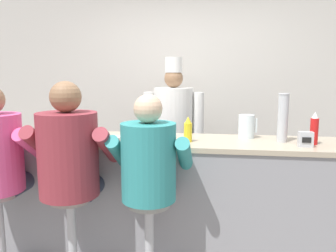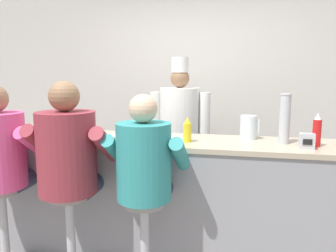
{
  "view_description": "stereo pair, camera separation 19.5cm",
  "coord_description": "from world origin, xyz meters",
  "px_view_note": "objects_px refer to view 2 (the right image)",
  "views": [
    {
      "loc": [
        0.36,
        -2.41,
        1.57
      ],
      "look_at": [
        -0.03,
        0.29,
        1.15
      ],
      "focal_mm": 35.0,
      "sensor_mm": 36.0,
      "label": 1
    },
    {
      "loc": [
        0.55,
        -2.38,
        1.57
      ],
      "look_at": [
        -0.03,
        0.29,
        1.15
      ],
      "focal_mm": 35.0,
      "sensor_mm": 36.0,
      "label": 2
    }
  ],
  "objects_px": {
    "diner_seated_teal": "(145,166)",
    "diner_seated_pink": "(1,154)",
    "cook_in_whites_near": "(180,128)",
    "coffee_mug_white": "(138,137)",
    "breakfast_plate": "(40,135)",
    "cereal_bowl": "(114,139)",
    "cup_stack_steel": "(285,119)",
    "water_pitcher_clear": "(248,127)",
    "napkin_dispenser_chrome": "(307,141)",
    "ketchup_bottle_red": "(317,131)",
    "diner_seated_maroon": "(70,156)",
    "mustard_bottle_yellow": "(187,130)",
    "coffee_mug_tan": "(158,133)"
  },
  "relations": [
    {
      "from": "ketchup_bottle_red",
      "to": "mustard_bottle_yellow",
      "type": "xyz_separation_m",
      "value": [
        -1.0,
        -0.04,
        -0.03
      ]
    },
    {
      "from": "mustard_bottle_yellow",
      "to": "cup_stack_steel",
      "type": "bearing_deg",
      "value": 7.8
    },
    {
      "from": "cook_in_whites_near",
      "to": "diner_seated_pink",
      "type": "bearing_deg",
      "value": -129.03
    },
    {
      "from": "breakfast_plate",
      "to": "water_pitcher_clear",
      "type": "bearing_deg",
      "value": 8.21
    },
    {
      "from": "cereal_bowl",
      "to": "cook_in_whites_near",
      "type": "relative_size",
      "value": 0.08
    },
    {
      "from": "ketchup_bottle_red",
      "to": "cup_stack_steel",
      "type": "xyz_separation_m",
      "value": [
        -0.23,
        0.07,
        0.08
      ]
    },
    {
      "from": "coffee_mug_tan",
      "to": "breakfast_plate",
      "type": "bearing_deg",
      "value": -172.21
    },
    {
      "from": "napkin_dispenser_chrome",
      "to": "diner_seated_pink",
      "type": "xyz_separation_m",
      "value": [
        -2.34,
        -0.35,
        -0.14
      ]
    },
    {
      "from": "cereal_bowl",
      "to": "diner_seated_teal",
      "type": "bearing_deg",
      "value": -40.8
    },
    {
      "from": "napkin_dispenser_chrome",
      "to": "cook_in_whites_near",
      "type": "bearing_deg",
      "value": 136.32
    },
    {
      "from": "ketchup_bottle_red",
      "to": "cook_in_whites_near",
      "type": "xyz_separation_m",
      "value": [
        -1.25,
        1.0,
        -0.18
      ]
    },
    {
      "from": "water_pitcher_clear",
      "to": "coffee_mug_white",
      "type": "distance_m",
      "value": 0.95
    },
    {
      "from": "coffee_mug_white",
      "to": "diner_seated_pink",
      "type": "height_order",
      "value": "diner_seated_pink"
    },
    {
      "from": "breakfast_plate",
      "to": "coffee_mug_white",
      "type": "height_order",
      "value": "coffee_mug_white"
    },
    {
      "from": "water_pitcher_clear",
      "to": "diner_seated_maroon",
      "type": "bearing_deg",
      "value": -153.86
    },
    {
      "from": "coffee_mug_white",
      "to": "diner_seated_pink",
      "type": "xyz_separation_m",
      "value": [
        -1.06,
        -0.27,
        -0.13
      ]
    },
    {
      "from": "mustard_bottle_yellow",
      "to": "coffee_mug_tan",
      "type": "distance_m",
      "value": 0.31
    },
    {
      "from": "ketchup_bottle_red",
      "to": "cook_in_whites_near",
      "type": "relative_size",
      "value": 0.15
    },
    {
      "from": "diner_seated_maroon",
      "to": "cook_in_whites_near",
      "type": "height_order",
      "value": "cook_in_whites_near"
    },
    {
      "from": "cereal_bowl",
      "to": "napkin_dispenser_chrome",
      "type": "distance_m",
      "value": 1.51
    },
    {
      "from": "breakfast_plate",
      "to": "cook_in_whites_near",
      "type": "distance_m",
      "value": 1.53
    },
    {
      "from": "breakfast_plate",
      "to": "diner_seated_maroon",
      "type": "xyz_separation_m",
      "value": [
        0.51,
        -0.39,
        -0.08
      ]
    },
    {
      "from": "diner_seated_teal",
      "to": "coffee_mug_white",
      "type": "bearing_deg",
      "value": 116.76
    },
    {
      "from": "coffee_mug_tan",
      "to": "mustard_bottle_yellow",
      "type": "bearing_deg",
      "value": -23.47
    },
    {
      "from": "diner_seated_teal",
      "to": "diner_seated_pink",
      "type": "bearing_deg",
      "value": 179.85
    },
    {
      "from": "coffee_mug_white",
      "to": "cook_in_whites_near",
      "type": "height_order",
      "value": "cook_in_whites_near"
    },
    {
      "from": "breakfast_plate",
      "to": "cereal_bowl",
      "type": "distance_m",
      "value": 0.74
    },
    {
      "from": "napkin_dispenser_chrome",
      "to": "cook_in_whites_near",
      "type": "height_order",
      "value": "cook_in_whites_near"
    },
    {
      "from": "ketchup_bottle_red",
      "to": "coffee_mug_tan",
      "type": "distance_m",
      "value": 1.28
    },
    {
      "from": "mustard_bottle_yellow",
      "to": "diner_seated_pink",
      "type": "bearing_deg",
      "value": -163.88
    },
    {
      "from": "breakfast_plate",
      "to": "coffee_mug_tan",
      "type": "distance_m",
      "value": 1.08
    },
    {
      "from": "ketchup_bottle_red",
      "to": "diner_seated_maroon",
      "type": "relative_size",
      "value": 0.17
    },
    {
      "from": "coffee_mug_tan",
      "to": "diner_seated_teal",
      "type": "distance_m",
      "value": 0.56
    },
    {
      "from": "coffee_mug_tan",
      "to": "cup_stack_steel",
      "type": "distance_m",
      "value": 1.06
    },
    {
      "from": "ketchup_bottle_red",
      "to": "cook_in_whites_near",
      "type": "height_order",
      "value": "cook_in_whites_near"
    },
    {
      "from": "cook_in_whites_near",
      "to": "coffee_mug_tan",
      "type": "bearing_deg",
      "value": -91.45
    },
    {
      "from": "mustard_bottle_yellow",
      "to": "ketchup_bottle_red",
      "type": "bearing_deg",
      "value": 2.22
    },
    {
      "from": "cook_in_whites_near",
      "to": "coffee_mug_white",
      "type": "bearing_deg",
      "value": -95.94
    },
    {
      "from": "water_pitcher_clear",
      "to": "napkin_dispenser_chrome",
      "type": "relative_size",
      "value": 1.74
    },
    {
      "from": "cereal_bowl",
      "to": "cup_stack_steel",
      "type": "distance_m",
      "value": 1.4
    },
    {
      "from": "cereal_bowl",
      "to": "coffee_mug_white",
      "type": "distance_m",
      "value": 0.23
    },
    {
      "from": "coffee_mug_tan",
      "to": "diner_seated_teal",
      "type": "height_order",
      "value": "diner_seated_teal"
    },
    {
      "from": "water_pitcher_clear",
      "to": "breakfast_plate",
      "type": "relative_size",
      "value": 0.74
    },
    {
      "from": "diner_seated_teal",
      "to": "cook_in_whites_near",
      "type": "xyz_separation_m",
      "value": [
        -0.01,
        1.46,
        0.05
      ]
    },
    {
      "from": "water_pitcher_clear",
      "to": "cup_stack_steel",
      "type": "distance_m",
      "value": 0.32
    },
    {
      "from": "diner_seated_teal",
      "to": "cook_in_whites_near",
      "type": "height_order",
      "value": "cook_in_whites_near"
    },
    {
      "from": "breakfast_plate",
      "to": "cereal_bowl",
      "type": "relative_size",
      "value": 2.03
    },
    {
      "from": "breakfast_plate",
      "to": "cook_in_whites_near",
      "type": "relative_size",
      "value": 0.16
    },
    {
      "from": "water_pitcher_clear",
      "to": "napkin_dispenser_chrome",
      "type": "xyz_separation_m",
      "value": [
        0.42,
        -0.31,
        -0.04
      ]
    },
    {
      "from": "mustard_bottle_yellow",
      "to": "breakfast_plate",
      "type": "xyz_separation_m",
      "value": [
        -1.34,
        -0.03,
        -0.08
      ]
    }
  ]
}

